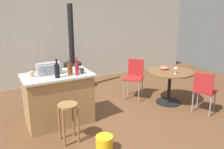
{
  "coord_description": "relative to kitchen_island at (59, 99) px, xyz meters",
  "views": [
    {
      "loc": [
        -2.04,
        -3.4,
        2.08
      ],
      "look_at": [
        0.02,
        0.35,
        0.82
      ],
      "focal_mm": 37.85,
      "sensor_mm": 36.0,
      "label": 1
    }
  ],
  "objects": [
    {
      "name": "cup_1",
      "position": [
        0.41,
        -0.13,
        0.5
      ],
      "size": [
        0.12,
        0.08,
        0.09
      ],
      "color": "#383838",
      "rests_on": "kitchen_island"
    },
    {
      "name": "plastic_bucket",
      "position": [
        0.31,
        -1.19,
        -0.34
      ],
      "size": [
        0.25,
        0.25,
        0.24
      ],
      "primitive_type": "cylinder",
      "color": "yellow",
      "rests_on": "ground_plane"
    },
    {
      "name": "wood_stove",
      "position": [
        0.83,
        1.57,
        0.05
      ],
      "size": [
        0.44,
        0.45,
        2.11
      ],
      "color": "black",
      "rests_on": "ground_plane"
    },
    {
      "name": "dining_table",
      "position": [
        2.37,
        -0.27,
        0.09
      ],
      "size": [
        0.98,
        0.98,
        0.73
      ],
      "color": "black",
      "rests_on": "ground_plane"
    },
    {
      "name": "cup_2",
      "position": [
        -0.42,
        0.04,
        0.51
      ],
      "size": [
        0.11,
        0.07,
        0.1
      ],
      "color": "tan",
      "rests_on": "kitchen_island"
    },
    {
      "name": "cup_0",
      "position": [
        0.4,
        0.1,
        0.5
      ],
      "size": [
        0.12,
        0.09,
        0.09
      ],
      "color": "#4C7099",
      "rests_on": "kitchen_island"
    },
    {
      "name": "kitchen_island",
      "position": [
        0.0,
        0.0,
        0.0
      ],
      "size": [
        1.2,
        0.7,
        0.92
      ],
      "color": "#A37A4C",
      "rests_on": "ground_plane"
    },
    {
      "name": "wine_glass",
      "position": [
        2.3,
        -0.49,
        0.37
      ],
      "size": [
        0.07,
        0.07,
        0.14
      ],
      "color": "silver",
      "rests_on": "dining_table"
    },
    {
      "name": "cup_3",
      "position": [
        0.22,
        -0.02,
        0.51
      ],
      "size": [
        0.11,
        0.07,
        0.09
      ],
      "color": "#DB6651",
      "rests_on": "kitchen_island"
    },
    {
      "name": "serving_bowl",
      "position": [
        2.33,
        -0.11,
        0.3
      ],
      "size": [
        0.18,
        0.18,
        0.07
      ],
      "primitive_type": "ellipsoid",
      "color": "#DB6651",
      "rests_on": "dining_table"
    },
    {
      "name": "folding_chair_near",
      "position": [
        2.62,
        -0.98,
        0.03
      ],
      "size": [
        0.53,
        0.53,
        0.85
      ],
      "color": "maroon",
      "rests_on": "ground_plane"
    },
    {
      "name": "bottle_2",
      "position": [
        0.29,
        -0.22,
        0.58
      ],
      "size": [
        0.06,
        0.06,
        0.31
      ],
      "color": "maroon",
      "rests_on": "kitchen_island"
    },
    {
      "name": "wooden_stool",
      "position": [
        -0.05,
        -0.69,
        -0.01
      ],
      "size": [
        0.3,
        0.3,
        0.63
      ],
      "color": "olive",
      "rests_on": "ground_plane"
    },
    {
      "name": "back_wall",
      "position": [
        0.98,
        2.31,
        0.89
      ],
      "size": [
        8.0,
        0.1,
        2.7
      ],
      "primitive_type": "cube",
      "color": "beige",
      "rests_on": "ground_plane"
    },
    {
      "name": "bottle_0",
      "position": [
        0.19,
        -0.16,
        0.56
      ],
      "size": [
        0.08,
        0.08,
        0.27
      ],
      "color": "#603314",
      "rests_on": "kitchen_island"
    },
    {
      "name": "folding_chair_far",
      "position": [
        1.89,
        0.38,
        0.06
      ],
      "size": [
        0.56,
        0.56,
        0.88
      ],
      "color": "maroon",
      "rests_on": "ground_plane"
    },
    {
      "name": "bottle_1",
      "position": [
        -0.05,
        -0.2,
        0.58
      ],
      "size": [
        0.08,
        0.08,
        0.32
      ],
      "color": "black",
      "rests_on": "kitchen_island"
    },
    {
      "name": "toolbox",
      "position": [
        -0.12,
        0.08,
        0.56
      ],
      "size": [
        0.4,
        0.24,
        0.2
      ],
      "color": "gray",
      "rests_on": "kitchen_island"
    },
    {
      "name": "ground_plane",
      "position": [
        0.98,
        -0.51,
        -0.46
      ],
      "size": [
        8.8,
        8.8,
        0.0
      ],
      "primitive_type": "plane",
      "color": "brown"
    }
  ]
}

